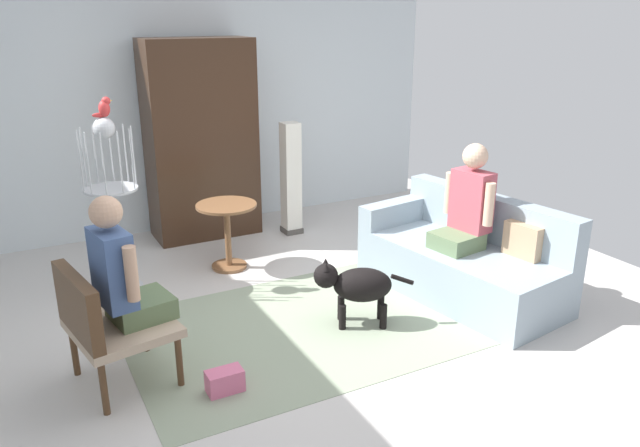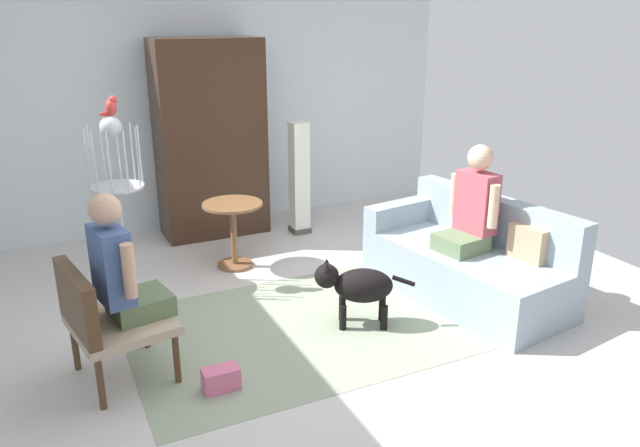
# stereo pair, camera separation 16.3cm
# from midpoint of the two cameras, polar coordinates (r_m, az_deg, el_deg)

# --- Properties ---
(ground_plane) EXTENTS (6.63, 6.63, 0.00)m
(ground_plane) POSITION_cam_midpoint_polar(r_m,az_deg,el_deg) (4.94, -1.92, -9.15)
(ground_plane) COLOR beige
(back_wall) EXTENTS (5.82, 0.12, 2.67)m
(back_wall) POSITION_cam_midpoint_polar(r_m,az_deg,el_deg) (7.08, -12.27, 10.47)
(back_wall) COLOR silver
(back_wall) RESTS_ON ground
(area_rug) EXTENTS (3.07, 1.82, 0.01)m
(area_rug) POSITION_cam_midpoint_polar(r_m,az_deg,el_deg) (4.95, -0.27, -9.04)
(area_rug) COLOR gray
(area_rug) RESTS_ON ground
(couch) EXTENTS (1.10, 1.88, 0.84)m
(couch) POSITION_cam_midpoint_polar(r_m,az_deg,el_deg) (5.46, 12.27, -3.26)
(couch) COLOR #8EA0AD
(couch) RESTS_ON ground
(armchair) EXTENTS (0.70, 0.75, 0.83)m
(armchair) POSITION_cam_midpoint_polar(r_m,az_deg,el_deg) (4.20, -20.48, -8.36)
(armchair) COLOR #4C331E
(armchair) RESTS_ON ground
(person_on_couch) EXTENTS (0.48, 0.50, 0.88)m
(person_on_couch) POSITION_cam_midpoint_polar(r_m,az_deg,el_deg) (5.26, 12.65, 1.64)
(person_on_couch) COLOR #5F7652
(person_on_armchair) EXTENTS (0.49, 0.49, 0.86)m
(person_on_armchair) POSITION_cam_midpoint_polar(r_m,az_deg,el_deg) (4.12, -19.05, -4.33)
(person_on_armchair) COLOR #556845
(round_end_table) EXTENTS (0.57, 0.57, 0.64)m
(round_end_table) POSITION_cam_midpoint_polar(r_m,az_deg,el_deg) (5.87, -9.37, -0.24)
(round_end_table) COLOR brown
(round_end_table) RESTS_ON ground
(dog) EXTENTS (0.72, 0.44, 0.54)m
(dog) POSITION_cam_midpoint_polar(r_m,az_deg,el_deg) (4.77, 2.41, -5.70)
(dog) COLOR black
(dog) RESTS_ON ground
(bird_cage_stand) EXTENTS (0.44, 0.44, 1.53)m
(bird_cage_stand) POSITION_cam_midpoint_polar(r_m,az_deg,el_deg) (5.50, -19.53, 2.37)
(bird_cage_stand) COLOR silver
(bird_cage_stand) RESTS_ON ground
(parrot) EXTENTS (0.17, 0.10, 0.16)m
(parrot) POSITION_cam_midpoint_polar(r_m,az_deg,el_deg) (5.35, -20.20, 10.04)
(parrot) COLOR red
(parrot) RESTS_ON bird_cage_stand
(column_lamp) EXTENTS (0.20, 0.20, 1.23)m
(column_lamp) POSITION_cam_midpoint_polar(r_m,az_deg,el_deg) (6.71, -3.41, 4.09)
(column_lamp) COLOR #4C4742
(column_lamp) RESTS_ON ground
(armoire_cabinet) EXTENTS (1.11, 0.56, 2.09)m
(armoire_cabinet) POSITION_cam_midpoint_polar(r_m,az_deg,el_deg) (6.72, -11.66, 7.58)
(armoire_cabinet) COLOR #382316
(armoire_cabinet) RESTS_ON ground
(handbag) EXTENTS (0.23, 0.13, 0.15)m
(handbag) POSITION_cam_midpoint_polar(r_m,az_deg,el_deg) (4.15, -9.96, -14.20)
(handbag) COLOR #D8668C
(handbag) RESTS_ON ground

